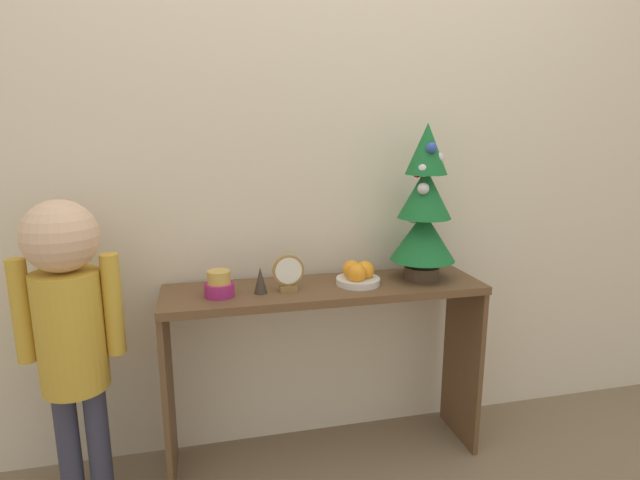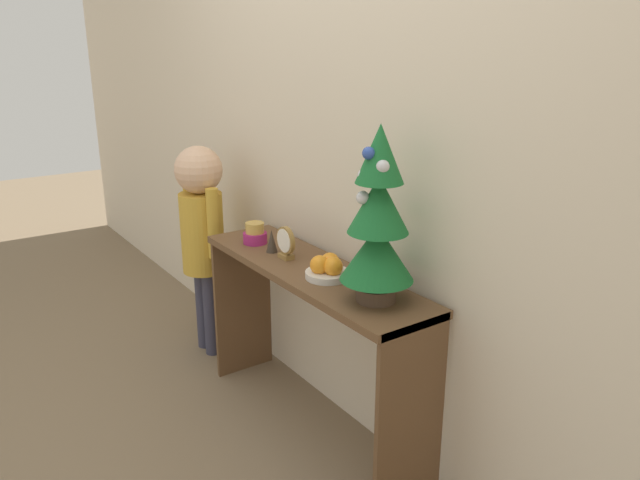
{
  "view_description": "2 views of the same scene",
  "coord_description": "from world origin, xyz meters",
  "px_view_note": "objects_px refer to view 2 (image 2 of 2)",
  "views": [
    {
      "loc": [
        -0.43,
        -1.59,
        1.29
      ],
      "look_at": [
        -0.02,
        0.15,
        0.9
      ],
      "focal_mm": 28.0,
      "sensor_mm": 36.0,
      "label": 1
    },
    {
      "loc": [
        1.9,
        -1.11,
        1.58
      ],
      "look_at": [
        0.07,
        0.15,
        0.85
      ],
      "focal_mm": 35.0,
      "sensor_mm": 36.0,
      "label": 2
    }
  ],
  "objects_px": {
    "singing_bowl": "(255,234)",
    "child_figure": "(202,222)",
    "mini_tree": "(378,221)",
    "fruit_bowl": "(328,268)",
    "desk_clock": "(286,243)",
    "figurine": "(272,241)"
  },
  "relations": [
    {
      "from": "fruit_bowl",
      "to": "figurine",
      "type": "distance_m",
      "value": 0.37
    },
    {
      "from": "fruit_bowl",
      "to": "child_figure",
      "type": "distance_m",
      "value": 1.01
    },
    {
      "from": "mini_tree",
      "to": "desk_clock",
      "type": "xyz_separation_m",
      "value": [
        -0.54,
        -0.03,
        -0.22
      ]
    },
    {
      "from": "singing_bowl",
      "to": "figurine",
      "type": "distance_m",
      "value": 0.15
    },
    {
      "from": "mini_tree",
      "to": "fruit_bowl",
      "type": "bearing_deg",
      "value": -177.23
    },
    {
      "from": "singing_bowl",
      "to": "mini_tree",
      "type": "bearing_deg",
      "value": 2.49
    },
    {
      "from": "mini_tree",
      "to": "child_figure",
      "type": "distance_m",
      "value": 1.31
    },
    {
      "from": "child_figure",
      "to": "mini_tree",
      "type": "bearing_deg",
      "value": 3.12
    },
    {
      "from": "singing_bowl",
      "to": "child_figure",
      "type": "distance_m",
      "value": 0.49
    },
    {
      "from": "singing_bowl",
      "to": "desk_clock",
      "type": "bearing_deg",
      "value": 1.05
    },
    {
      "from": "mini_tree",
      "to": "figurine",
      "type": "height_order",
      "value": "mini_tree"
    },
    {
      "from": "figurine",
      "to": "child_figure",
      "type": "relative_size",
      "value": 0.09
    },
    {
      "from": "desk_clock",
      "to": "figurine",
      "type": "distance_m",
      "value": 0.1
    },
    {
      "from": "fruit_bowl",
      "to": "singing_bowl",
      "type": "distance_m",
      "value": 0.52
    },
    {
      "from": "mini_tree",
      "to": "figurine",
      "type": "distance_m",
      "value": 0.68
    },
    {
      "from": "desk_clock",
      "to": "child_figure",
      "type": "height_order",
      "value": "child_figure"
    },
    {
      "from": "mini_tree",
      "to": "fruit_bowl",
      "type": "xyz_separation_m",
      "value": [
        -0.27,
        -0.01,
        -0.25
      ]
    },
    {
      "from": "mini_tree",
      "to": "child_figure",
      "type": "relative_size",
      "value": 0.56
    },
    {
      "from": "desk_clock",
      "to": "child_figure",
      "type": "distance_m",
      "value": 0.74
    },
    {
      "from": "singing_bowl",
      "to": "child_figure",
      "type": "height_order",
      "value": "child_figure"
    },
    {
      "from": "mini_tree",
      "to": "desk_clock",
      "type": "bearing_deg",
      "value": -176.85
    },
    {
      "from": "fruit_bowl",
      "to": "child_figure",
      "type": "relative_size",
      "value": 0.15
    }
  ]
}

